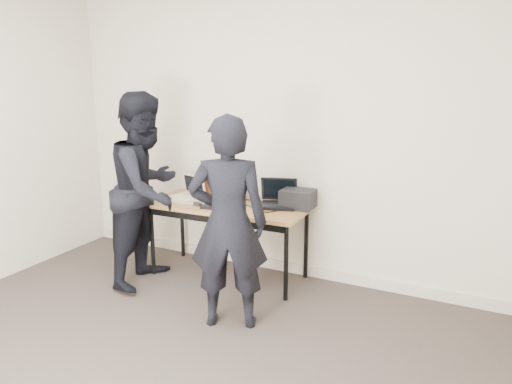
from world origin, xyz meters
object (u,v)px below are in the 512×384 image
Objects in this scene: leather_satchel at (223,184)px; person_typist at (228,223)px; person_observer at (147,189)px; desk at (227,210)px; laptop_right at (278,200)px; equipment_box at (298,199)px; laptop_beige at (187,195)px; laptop_center at (224,199)px.

person_typist is at bearing -58.70° from leather_satchel.
person_observer is at bearing -43.87° from person_typist.
laptop_right is at bearing 18.75° from desk.
laptop_right is 0.63m from leather_satchel.
person_typist reaches higher than equipment_box.
desk is 4.20× the size of leather_satchel.
laptop_right reaches higher than equipment_box.
laptop_right is at bearing -172.80° from equipment_box.
person_typist is (0.90, -0.78, 0.06)m from laptop_beige.
person_typist is 1.15m from person_observer.
person_typist is 0.93× the size of person_observer.
equipment_box is (0.63, 0.19, 0.14)m from desk.
desk is at bearing -176.47° from laptop_right.
equipment_box is 1.38m from person_observer.
equipment_box is at bearing -123.46° from person_typist.
person_observer is at bearing -149.63° from desk.
laptop_center is at bearing -103.09° from desk.
equipment_box is (0.81, -0.04, -0.04)m from leather_satchel.
person_typist is (0.64, -1.02, -0.02)m from leather_satchel.
laptop_center reaches higher than laptop_beige.
leather_satchel is at bearing 177.48° from equipment_box.
laptop_beige is 0.90m from laptop_right.
laptop_right is 0.24× the size of person_observer.
person_typist is at bearing -106.26° from laptop_right.
leather_satchel is 0.76m from person_observer.
leather_satchel is 0.81m from equipment_box.
leather_satchel is at bearing 112.75° from laptop_center.
laptop_right is 1.45× the size of equipment_box.
person_observer is (-0.61, -0.35, 0.10)m from laptop_center.
laptop_beige is 0.94× the size of leather_satchel.
leather_satchel is (0.26, 0.24, 0.08)m from laptop_beige.
person_observer is (-0.62, -0.39, 0.22)m from desk.
laptop_beige is at bearing 174.08° from laptop_right.
desk is at bearing 14.87° from laptop_beige.
person_typist is at bearing -99.86° from equipment_box.
desk is 5.28× the size of equipment_box.
equipment_box is at bearing 24.16° from laptop_beige.
laptop_center is 1.35× the size of equipment_box.
equipment_box is (0.19, 0.02, 0.03)m from laptop_right.
leather_satchel reaches higher than laptop_beige.
person_typist reaches higher than leather_satchel.
laptop_center is 0.93× the size of laptop_right.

